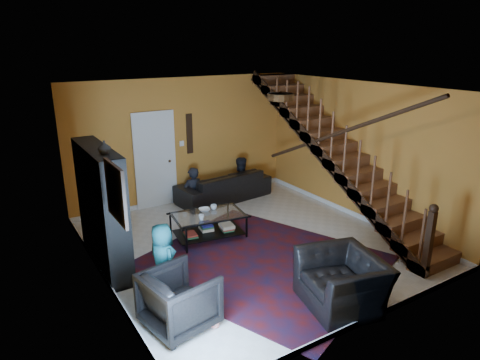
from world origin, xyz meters
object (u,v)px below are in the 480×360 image
object	(u,v)px
sofa	(224,186)
armchair_right	(342,281)
bookshelf	(103,211)
coffee_table	(209,224)
armchair_left	(179,300)

from	to	relation	value
sofa	armchair_right	size ratio (longest dim) A/B	1.98
bookshelf	armchair_right	size ratio (longest dim) A/B	1.77
sofa	armchair_right	distance (m)	4.61
coffee_table	armchair_right	bearing A→B (deg)	-78.62
armchair_right	coffee_table	distance (m)	2.91
armchair_left	bookshelf	bearing A→B (deg)	-0.57
bookshelf	armchair_left	xyz separation A→B (m)	(0.35, -2.09, -0.58)
sofa	armchair_left	size ratio (longest dim) A/B	2.65
armchair_left	sofa	bearing A→B (deg)	-46.85
armchair_left	coffee_table	distance (m)	2.59
coffee_table	sofa	bearing A→B (deg)	52.68
armchair_left	coffee_table	bearing A→B (deg)	-46.30
armchair_right	coffee_table	world-z (taller)	armchair_right
bookshelf	sofa	xyz separation A→B (m)	(3.18, 1.70, -0.64)
armchair_right	coffee_table	size ratio (longest dim) A/B	0.81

